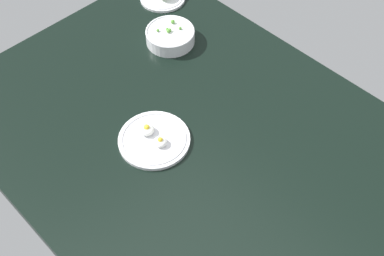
# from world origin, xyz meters

# --- Properties ---
(dining_table) EXTENTS (1.44, 1.05, 0.04)m
(dining_table) POSITION_xyz_m (0.00, 0.00, 0.02)
(dining_table) COLOR black
(dining_table) RESTS_ON ground
(plate_eggs) EXTENTS (0.22, 0.22, 0.05)m
(plate_eggs) POSITION_xyz_m (-0.06, -0.10, 0.05)
(plate_eggs) COLOR silver
(plate_eggs) RESTS_ON dining_table
(bowl_peas) EXTENTS (0.17, 0.17, 0.06)m
(bowl_peas) POSITION_xyz_m (-0.35, 0.23, 0.07)
(bowl_peas) COLOR silver
(bowl_peas) RESTS_ON dining_table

